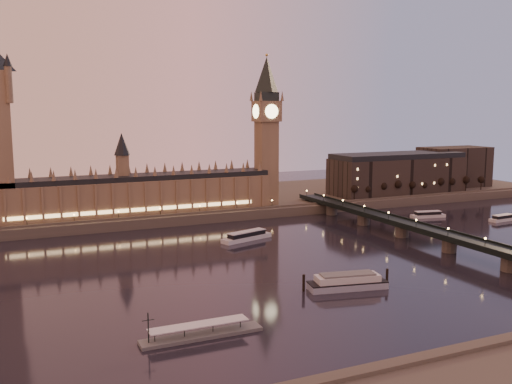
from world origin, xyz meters
TOP-DOWN VIEW (x-y plane):
  - ground at (0.00, 0.00)m, footprint 700.00×700.00m
  - far_embankment at (30.00, 165.00)m, footprint 560.00×130.00m
  - palace_of_westminster at (-40.12, 120.99)m, footprint 180.00×26.62m
  - big_ben at (53.99, 120.99)m, footprint 17.68×17.68m
  - westminster_bridge at (91.61, 0.00)m, footprint 13.20×260.00m
  - city_block at (194.94, 130.93)m, footprint 155.00×45.00m
  - bare_tree_0 at (118.35, 109.00)m, footprint 5.31×5.31m
  - bare_tree_1 at (131.98, 109.00)m, footprint 5.31×5.31m
  - bare_tree_2 at (145.61, 109.00)m, footprint 5.31×5.31m
  - bare_tree_3 at (159.24, 109.00)m, footprint 5.31×5.31m
  - bare_tree_4 at (172.86, 109.00)m, footprint 5.31×5.31m
  - bare_tree_5 at (186.49, 109.00)m, footprint 5.31×5.31m
  - bare_tree_6 at (200.12, 109.00)m, footprint 5.31×5.31m
  - bare_tree_7 at (213.75, 109.00)m, footprint 5.31×5.31m
  - bare_tree_8 at (227.37, 109.00)m, footprint 5.31×5.31m
  - bare_tree_9 at (241.00, 109.00)m, footprint 5.31×5.31m
  - cruise_boat_a at (7.62, 48.10)m, footprint 32.44×16.29m
  - cruise_boat_b at (145.86, 59.39)m, footprint 24.34×10.29m
  - cruise_boat_c at (182.58, 29.75)m, footprint 21.33×7.38m
  - moored_barge at (10.88, -48.63)m, footprint 36.89×15.09m
  - pontoon_pier at (-59.76, -71.57)m, footprint 40.40×6.73m

SIDE VIEW (x-z plane):
  - ground at x=0.00m, z-range 0.00..0.00m
  - pontoon_pier at x=-59.76m, z-range -4.23..6.55m
  - cruise_boat_c at x=182.58m, z-range -0.25..3.94m
  - cruise_boat_b at x=145.86m, z-range -0.26..4.11m
  - cruise_boat_a at x=7.62m, z-range -0.30..4.79m
  - moored_barge at x=10.88m, z-range -0.54..6.35m
  - far_embankment at x=30.00m, z-range 0.00..6.00m
  - westminster_bridge at x=91.61m, z-range -2.13..13.17m
  - bare_tree_0 at x=118.35m, z-range 8.64..19.43m
  - bare_tree_1 at x=131.98m, z-range 8.64..19.43m
  - bare_tree_2 at x=145.61m, z-range 8.64..19.43m
  - bare_tree_3 at x=159.24m, z-range 8.64..19.43m
  - bare_tree_4 at x=172.86m, z-range 8.64..19.43m
  - bare_tree_5 at x=186.49m, z-range 8.64..19.43m
  - bare_tree_6 at x=200.12m, z-range 8.64..19.43m
  - bare_tree_7 at x=213.75m, z-range 8.64..19.43m
  - bare_tree_8 at x=227.37m, z-range 8.64..19.43m
  - bare_tree_9 at x=241.00m, z-range 8.64..19.43m
  - palace_of_westminster at x=-40.12m, z-range -4.29..47.71m
  - city_block at x=194.94m, z-range 5.24..39.24m
  - big_ben at x=53.99m, z-range 11.95..115.95m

